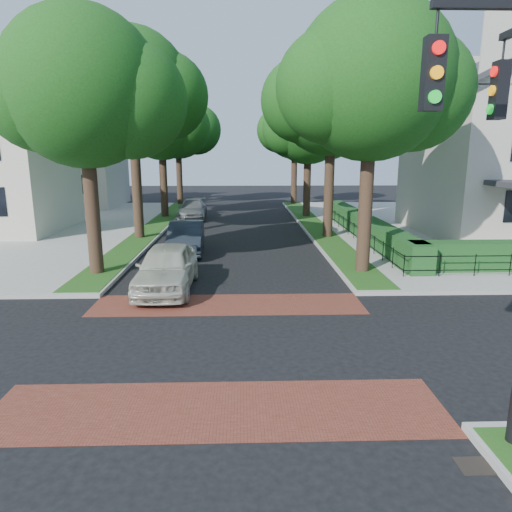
{
  "coord_description": "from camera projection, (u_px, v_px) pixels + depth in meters",
  "views": [
    {
      "loc": [
        0.5,
        -11.35,
        4.97
      ],
      "look_at": [
        0.94,
        3.49,
        1.6
      ],
      "focal_mm": 32.0,
      "sensor_mm": 36.0,
      "label": 1
    }
  ],
  "objects": [
    {
      "name": "ground",
      "position": [
        225.0,
        344.0,
        12.15
      ],
      "size": [
        120.0,
        120.0,
        0.0
      ],
      "primitive_type": "plane",
      "color": "black",
      "rests_on": "ground"
    },
    {
      "name": "crosswalk_far",
      "position": [
        228.0,
        304.0,
        15.27
      ],
      "size": [
        9.0,
        2.2,
        0.01
      ],
      "primitive_type": "cube",
      "color": "maroon",
      "rests_on": "ground"
    },
    {
      "name": "crosswalk_near",
      "position": [
        219.0,
        409.0,
        9.03
      ],
      "size": [
        9.0,
        2.2,
        0.01
      ],
      "primitive_type": "cube",
      "color": "maroon",
      "rests_on": "ground"
    },
    {
      "name": "storm_drain",
      "position": [
        478.0,
        466.0,
        7.4
      ],
      "size": [
        0.65,
        0.45,
        0.01
      ],
      "primitive_type": "cube",
      "color": "black",
      "rests_on": "ground"
    },
    {
      "name": "grass_strip_ne",
      "position": [
        315.0,
        225.0,
        30.89
      ],
      "size": [
        1.6,
        29.8,
        0.02
      ],
      "primitive_type": "cube",
      "color": "#184413",
      "rests_on": "sidewalk_ne"
    },
    {
      "name": "grass_strip_nw",
      "position": [
        155.0,
        226.0,
        30.57
      ],
      "size": [
        1.6,
        29.8,
        0.02
      ],
      "primitive_type": "cube",
      "color": "#184413",
      "rests_on": "sidewalk_nw"
    },
    {
      "name": "tree_right_near",
      "position": [
        373.0,
        83.0,
        17.68
      ],
      "size": [
        7.75,
        6.67,
        10.66
      ],
      "color": "black",
      "rests_on": "sidewalk_ne"
    },
    {
      "name": "tree_right_mid",
      "position": [
        333.0,
        97.0,
        25.41
      ],
      "size": [
        8.25,
        7.09,
        11.22
      ],
      "color": "black",
      "rests_on": "sidewalk_ne"
    },
    {
      "name": "tree_right_far",
      "position": [
        309.0,
        126.0,
        34.4
      ],
      "size": [
        7.25,
        6.23,
        9.74
      ],
      "color": "black",
      "rests_on": "sidewalk_ne"
    },
    {
      "name": "tree_right_back",
      "position": [
        296.0,
        128.0,
        43.1
      ],
      "size": [
        7.5,
        6.45,
        10.2
      ],
      "color": "black",
      "rests_on": "sidewalk_ne"
    },
    {
      "name": "tree_left_near",
      "position": [
        88.0,
        91.0,
        17.43
      ],
      "size": [
        7.5,
        6.45,
        10.2
      ],
      "color": "black",
      "rests_on": "sidewalk_nw"
    },
    {
      "name": "tree_left_mid",
      "position": [
        134.0,
        90.0,
        25.01
      ],
      "size": [
        8.0,
        6.88,
        11.48
      ],
      "color": "black",
      "rests_on": "sidewalk_nw"
    },
    {
      "name": "tree_left_far",
      "position": [
        163.0,
        123.0,
        34.02
      ],
      "size": [
        7.0,
        6.02,
        9.86
      ],
      "color": "black",
      "rests_on": "sidewalk_nw"
    },
    {
      "name": "tree_left_back",
      "position": [
        179.0,
        126.0,
        42.75
      ],
      "size": [
        7.75,
        6.66,
        10.44
      ],
      "color": "black",
      "rests_on": "sidewalk_nw"
    },
    {
      "name": "hedge_main_road",
      "position": [
        365.0,
        226.0,
        26.83
      ],
      "size": [
        1.0,
        18.0,
        1.2
      ],
      "primitive_type": "cube",
      "color": "#153F1A",
      "rests_on": "sidewalk_ne"
    },
    {
      "name": "fence_main_road",
      "position": [
        351.0,
        229.0,
        26.84
      ],
      "size": [
        0.06,
        18.0,
        0.9
      ],
      "primitive_type": null,
      "color": "black",
      "rests_on": "sidewalk_ne"
    },
    {
      "name": "house_left_far",
      "position": [
        68.0,
        152.0,
        41.77
      ],
      "size": [
        10.0,
        9.0,
        10.14
      ],
      "color": "#B9B4A6",
      "rests_on": "sidewalk_nw"
    },
    {
      "name": "parked_car_front",
      "position": [
        167.0,
        268.0,
        16.77
      ],
      "size": [
        2.0,
        4.96,
        1.69
      ],
      "primitive_type": "imported",
      "rotation": [
        0.0,
        0.0,
        -0.0
      ],
      "color": "beige",
      "rests_on": "ground"
    },
    {
      "name": "parked_car_middle",
      "position": [
        186.0,
        238.0,
        22.99
      ],
      "size": [
        1.9,
        4.86,
        1.58
      ],
      "primitive_type": "imported",
      "rotation": [
        0.0,
        0.0,
        0.05
      ],
      "color": "#1D242C",
      "rests_on": "ground"
    },
    {
      "name": "parked_car_rear",
      "position": [
        193.0,
        210.0,
        34.83
      ],
      "size": [
        2.2,
        5.11,
        1.47
      ],
      "primitive_type": "imported",
      "rotation": [
        0.0,
        0.0,
        0.03
      ],
      "color": "slate",
      "rests_on": "ground"
    }
  ]
}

